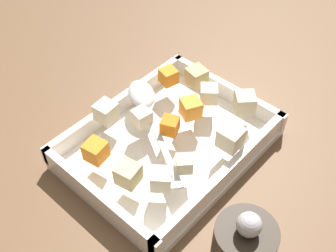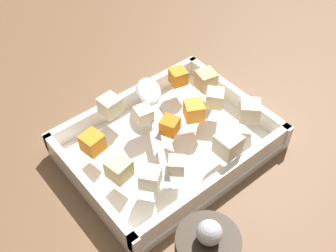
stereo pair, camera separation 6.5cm
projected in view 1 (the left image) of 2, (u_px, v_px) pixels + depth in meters
ground_plane at (176, 146)px, 0.69m from camera, size 4.00×4.00×0.00m
baking_dish at (168, 144)px, 0.68m from camera, size 0.31×0.24×0.05m
carrot_chunk_mid_left at (168, 76)px, 0.72m from camera, size 0.03×0.03×0.03m
carrot_chunk_near_left at (190, 107)px, 0.67m from camera, size 0.04×0.04×0.03m
carrot_chunk_back_center at (172, 127)px, 0.64m from camera, size 0.03×0.03×0.03m
carrot_chunk_rim_edge at (96, 151)px, 0.61m from camera, size 0.03×0.03×0.03m
potato_chunk_mid_right at (128, 174)px, 0.58m from camera, size 0.04×0.04×0.03m
potato_chunk_near_spoon at (245, 103)px, 0.67m from camera, size 0.04×0.04×0.03m
potato_chunk_near_right at (106, 112)px, 0.66m from camera, size 0.03×0.03×0.03m
potato_chunk_corner_nw at (161, 179)px, 0.57m from camera, size 0.04×0.04×0.03m
potato_chunk_corner_sw at (211, 95)px, 0.69m from camera, size 0.04×0.04×0.03m
potato_chunk_heap_top at (231, 138)px, 0.62m from camera, size 0.03×0.03×0.03m
potato_chunk_under_handle at (197, 77)px, 0.72m from camera, size 0.04×0.04×0.03m
potato_chunk_far_left at (184, 164)px, 0.59m from camera, size 0.03×0.03×0.02m
parsnip_chunk_corner_ne at (142, 117)px, 0.66m from camera, size 0.03×0.03×0.03m
serving_spoon at (144, 99)px, 0.69m from camera, size 0.14×0.21×0.02m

